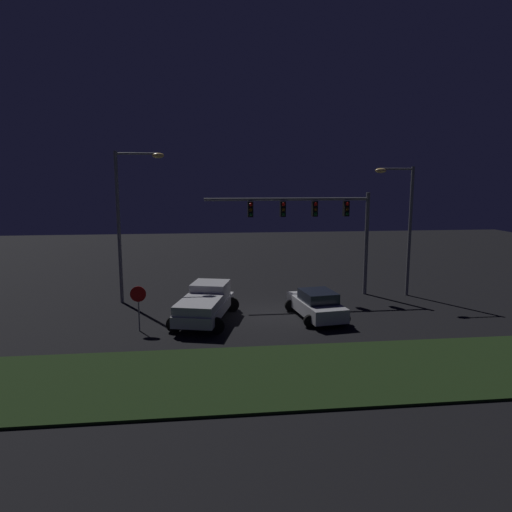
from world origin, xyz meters
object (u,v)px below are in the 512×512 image
(street_lamp_left, at_px, (127,209))
(street_lamp_right, at_px, (403,216))
(pickup_truck, at_px, (206,301))
(car_sedan, at_px, (316,304))
(traffic_signal_gantry, at_px, (315,216))
(stop_sign, at_px, (138,300))

(street_lamp_left, xyz_separation_m, street_lamp_right, (16.70, -0.25, -0.48))
(pickup_truck, height_order, street_lamp_left, street_lamp_left)
(car_sedan, xyz_separation_m, street_lamp_right, (6.45, 4.22, 4.34))
(car_sedan, bearing_deg, street_lamp_left, 58.55)
(pickup_truck, bearing_deg, street_lamp_right, -57.50)
(traffic_signal_gantry, xyz_separation_m, street_lamp_left, (-11.27, -0.35, 0.53))
(traffic_signal_gantry, bearing_deg, street_lamp_right, -6.37)
(car_sedan, height_order, stop_sign, stop_sign)
(car_sedan, xyz_separation_m, street_lamp_left, (-10.25, 4.47, 4.82))
(street_lamp_left, relative_size, stop_sign, 3.99)
(pickup_truck, height_order, traffic_signal_gantry, traffic_signal_gantry)
(car_sedan, relative_size, stop_sign, 2.06)
(pickup_truck, distance_m, street_lamp_right, 13.52)
(street_lamp_right, bearing_deg, stop_sign, -160.87)
(street_lamp_left, bearing_deg, car_sedan, -23.59)
(street_lamp_left, xyz_separation_m, stop_sign, (1.19, -5.63, -4.00))
(street_lamp_left, bearing_deg, stop_sign, -78.04)
(car_sedan, xyz_separation_m, traffic_signal_gantry, (1.03, 4.83, 4.29))
(pickup_truck, bearing_deg, traffic_signal_gantry, -41.78)
(traffic_signal_gantry, height_order, stop_sign, traffic_signal_gantry)
(pickup_truck, xyz_separation_m, traffic_signal_gantry, (6.85, 4.52, 4.03))
(car_sedan, height_order, traffic_signal_gantry, traffic_signal_gantry)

